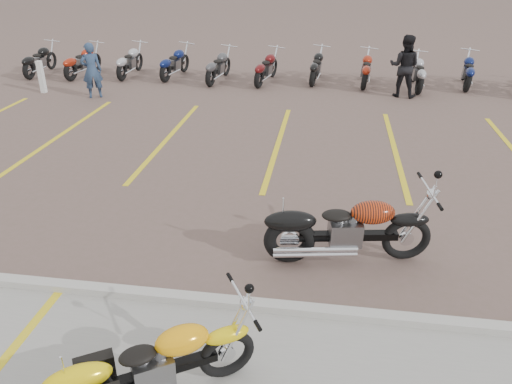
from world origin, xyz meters
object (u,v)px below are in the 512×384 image
flame_cruiser (344,231)px  bollard (41,77)px  person_b (404,66)px  yellow_cruiser (151,368)px  person_a (92,70)px

flame_cruiser → bollard: bearing=128.9°
flame_cruiser → person_b: size_ratio=1.31×
yellow_cruiser → flame_cruiser: flame_cruiser is taller
yellow_cruiser → person_b: (3.77, 12.29, 0.50)m
person_a → bollard: (-1.86, 0.28, -0.33)m
yellow_cruiser → person_b: 12.86m
person_b → flame_cruiser: bearing=93.6°
flame_cruiser → person_b: person_b is taller
yellow_cruiser → person_a: 12.14m
flame_cruiser → person_a: (-7.51, 7.91, 0.33)m
yellow_cruiser → bollard: bearing=92.2°
person_a → person_b: 9.49m
bollard → person_a: bearing=-8.6°
flame_cruiser → yellow_cruiser: bearing=-133.8°
flame_cruiser → person_a: person_a is taller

